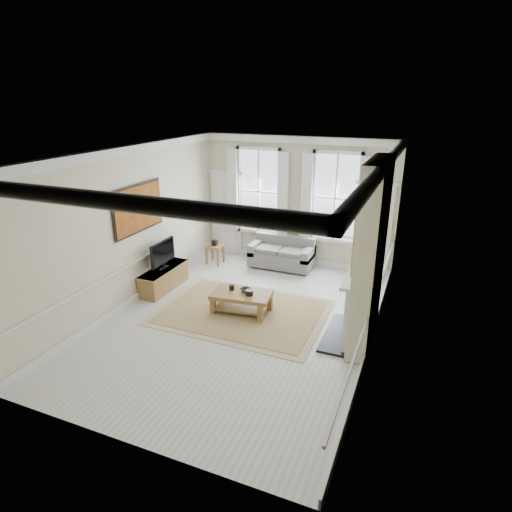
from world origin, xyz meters
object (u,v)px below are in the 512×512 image
at_px(tv_stand, 164,278).
at_px(coffee_table, 242,296).
at_px(sofa, 282,254).
at_px(side_table, 215,249).

bearing_deg(tv_stand, coffee_table, -10.10).
relative_size(sofa, coffee_table, 1.27).
bearing_deg(sofa, tv_stand, -131.95).
height_order(side_table, tv_stand, side_table).
bearing_deg(tv_stand, sofa, 48.05).
bearing_deg(side_table, coffee_table, -51.62).
bearing_deg(coffee_table, tv_stand, 162.83).
xyz_separation_m(sofa, tv_stand, (-2.15, -2.39, -0.09)).
xyz_separation_m(side_table, coffee_table, (1.84, -2.33, -0.03)).
bearing_deg(side_table, tv_stand, -100.58).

